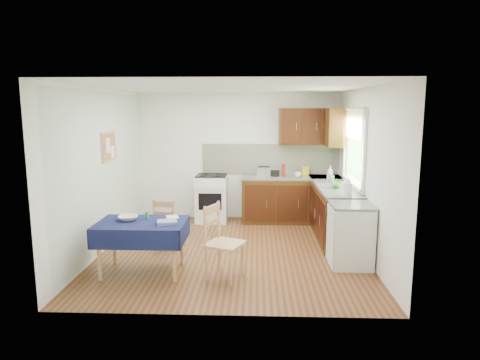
{
  "coord_description": "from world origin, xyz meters",
  "views": [
    {
      "loc": [
        0.37,
        -6.37,
        2.2
      ],
      "look_at": [
        0.12,
        0.12,
        1.1
      ],
      "focal_mm": 32.0,
      "sensor_mm": 36.0,
      "label": 1
    }
  ],
  "objects_px": {
    "toaster": "(264,172)",
    "sandwich_press": "(272,172)",
    "chair_near": "(221,240)",
    "dish_rack": "(331,185)",
    "chair_far": "(167,224)",
    "dining_table": "(142,229)",
    "kettle": "(347,188)"
  },
  "relations": [
    {
      "from": "sandwich_press",
      "to": "dish_rack",
      "type": "relative_size",
      "value": 0.62
    },
    {
      "from": "toaster",
      "to": "sandwich_press",
      "type": "distance_m",
      "value": 0.18
    },
    {
      "from": "dining_table",
      "to": "chair_far",
      "type": "bearing_deg",
      "value": 77.2
    },
    {
      "from": "dining_table",
      "to": "dish_rack",
      "type": "relative_size",
      "value": 2.63
    },
    {
      "from": "sandwich_press",
      "to": "chair_far",
      "type": "bearing_deg",
      "value": -127.63
    },
    {
      "from": "chair_near",
      "to": "dining_table",
      "type": "bearing_deg",
      "value": 105.7
    },
    {
      "from": "dish_rack",
      "to": "toaster",
      "type": "bearing_deg",
      "value": 112.34
    },
    {
      "from": "dish_rack",
      "to": "dining_table",
      "type": "bearing_deg",
      "value": -173.67
    },
    {
      "from": "toaster",
      "to": "dish_rack",
      "type": "xyz_separation_m",
      "value": [
        1.11,
        -1.05,
        -0.07
      ]
    },
    {
      "from": "chair_far",
      "to": "toaster",
      "type": "relative_size",
      "value": 3.25
    },
    {
      "from": "dining_table",
      "to": "chair_far",
      "type": "xyz_separation_m",
      "value": [
        0.16,
        0.84,
        -0.15
      ]
    },
    {
      "from": "chair_far",
      "to": "dish_rack",
      "type": "bearing_deg",
      "value": -152.06
    },
    {
      "from": "chair_near",
      "to": "kettle",
      "type": "xyz_separation_m",
      "value": [
        1.8,
        1.04,
        0.5
      ]
    },
    {
      "from": "dining_table",
      "to": "toaster",
      "type": "relative_size",
      "value": 4.5
    },
    {
      "from": "dish_rack",
      "to": "chair_near",
      "type": "bearing_deg",
      "value": -157.73
    },
    {
      "from": "dining_table",
      "to": "sandwich_press",
      "type": "relative_size",
      "value": 4.25
    },
    {
      "from": "toaster",
      "to": "chair_far",
      "type": "bearing_deg",
      "value": -108.54
    },
    {
      "from": "chair_far",
      "to": "sandwich_press",
      "type": "relative_size",
      "value": 3.07
    },
    {
      "from": "sandwich_press",
      "to": "kettle",
      "type": "xyz_separation_m",
      "value": [
        1.05,
        -1.87,
        0.04
      ]
    },
    {
      "from": "chair_far",
      "to": "dish_rack",
      "type": "height_order",
      "value": "dish_rack"
    },
    {
      "from": "dish_rack",
      "to": "chair_far",
      "type": "bearing_deg",
      "value": 172.75
    },
    {
      "from": "chair_far",
      "to": "kettle",
      "type": "bearing_deg",
      "value": -168.2
    },
    {
      "from": "dish_rack",
      "to": "kettle",
      "type": "distance_m",
      "value": 0.77
    },
    {
      "from": "chair_near",
      "to": "dish_rack",
      "type": "height_order",
      "value": "dish_rack"
    },
    {
      "from": "chair_near",
      "to": "kettle",
      "type": "distance_m",
      "value": 2.14
    },
    {
      "from": "chair_far",
      "to": "toaster",
      "type": "distance_m",
      "value": 2.45
    },
    {
      "from": "chair_near",
      "to": "dish_rack",
      "type": "xyz_separation_m",
      "value": [
        1.7,
        1.8,
        0.41
      ]
    },
    {
      "from": "dining_table",
      "to": "chair_far",
      "type": "height_order",
      "value": "chair_far"
    },
    {
      "from": "dining_table",
      "to": "toaster",
      "type": "distance_m",
      "value": 3.19
    },
    {
      "from": "dining_table",
      "to": "kettle",
      "type": "bearing_deg",
      "value": 15.18
    },
    {
      "from": "dining_table",
      "to": "sandwich_press",
      "type": "distance_m",
      "value": 3.33
    },
    {
      "from": "toaster",
      "to": "sandwich_press",
      "type": "height_order",
      "value": "toaster"
    }
  ]
}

